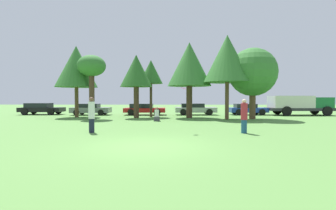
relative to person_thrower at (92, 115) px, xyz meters
name	(u,v)px	position (x,y,z in m)	size (l,w,h in m)	color
ground_plane	(147,146)	(3.27, -3.59, -0.94)	(120.00, 120.00, 0.00)	#54843D
person_thrower	(92,115)	(0.00, 0.00, 0.00)	(0.33, 0.33, 1.84)	#191E33
person_catcher	(244,116)	(7.87, -0.02, -0.06)	(0.34, 0.34, 1.74)	navy
frisbee	(183,88)	(4.79, 0.38, 1.37)	(0.27, 0.27, 0.12)	#F21E72
bystander_sitting	(157,115)	(2.93, 6.54, -0.49)	(0.46, 0.38, 1.10)	#3F3F47
tree_0	(76,67)	(-4.89, 10.28, 3.81)	(3.86, 3.86, 6.70)	brown
tree_1	(92,68)	(-2.99, 8.93, 3.52)	(2.47, 2.47, 5.58)	#473323
tree_2	(136,72)	(0.84, 9.69, 3.28)	(2.91, 2.91, 5.74)	#473323
tree_3	(151,72)	(2.07, 10.83, 3.33)	(2.25, 2.25, 5.44)	#473323
tree_4	(189,65)	(5.67, 9.89, 3.91)	(3.98, 3.98, 6.89)	#473323
tree_5	(227,59)	(8.79, 8.44, 4.20)	(4.01, 4.01, 7.16)	brown
tree_6	(253,72)	(11.07, 8.81, 3.07)	(4.13, 4.13, 6.11)	brown
parked_car_black	(41,108)	(-10.34, 14.01, -0.26)	(4.56, 2.10, 1.26)	black
parked_car_grey	(90,109)	(-4.69, 13.49, -0.31)	(4.14, 1.95, 1.20)	slate
parked_car_red	(144,109)	(1.04, 13.69, -0.29)	(4.42, 2.13, 1.21)	red
parked_car_silver	(195,109)	(6.52, 14.01, -0.28)	(4.44, 2.02, 1.22)	#B2B2B7
parked_car_blue	(247,109)	(12.19, 14.15, -0.31)	(3.97, 1.98, 1.19)	#1E389E
delivery_truck_green	(299,104)	(17.56, 13.87, 0.26)	(6.66, 2.53, 2.05)	#2D2D33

